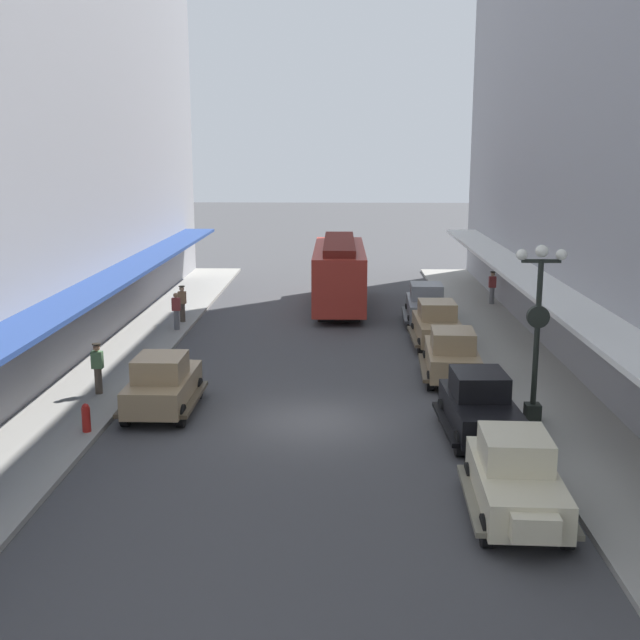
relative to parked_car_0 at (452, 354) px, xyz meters
The scene contains 16 objects.
ground_plane 6.53m from the parked_car_0, 135.94° to the right, with size 200.00×200.00×0.00m, color #424244.
sidewalk_left 12.98m from the parked_car_0, 159.69° to the right, with size 3.00×60.00×0.15m, color #99968E.
sidewalk_right 5.40m from the parked_car_0, 57.59° to the right, with size 3.00×60.00×0.15m, color #99968E.
parked_car_0 is the anchor object (origin of this frame).
parked_car_1 10.66m from the parked_car_0, 90.12° to the right, with size 2.25×4.30×1.84m.
parked_car_2 5.68m from the parked_car_0, 89.72° to the right, with size 2.27×4.31×1.84m.
parked_car_3 4.87m from the parked_car_0, 89.34° to the left, with size 2.17×4.27×1.84m.
parked_car_4 9.23m from the parked_car_0, 89.66° to the left, with size 2.26×4.30×1.84m.
parked_car_5 10.04m from the parked_car_0, 157.95° to the right, with size 2.16×4.27×1.84m.
streetcar 13.58m from the parked_car_0, 107.20° to the left, with size 2.58×9.62×3.46m.
lamp_post_with_clock 5.37m from the parked_car_0, 69.30° to the right, with size 1.42×0.44×5.16m.
fire_hydrant 12.52m from the parked_car_0, 151.50° to the right, with size 0.24×0.24×0.82m.
pedestrian_0 11.97m from the parked_car_0, 168.38° to the right, with size 0.36×0.28×1.67m.
pedestrian_1 13.17m from the parked_car_0, 147.62° to the left, with size 0.36×0.24×1.64m.
pedestrian_2 14.03m from the parked_car_0, 74.09° to the left, with size 0.36×0.28×1.67m.
pedestrian_3 14.15m from the parked_car_0, 142.22° to the left, with size 0.36×0.28×1.67m.
Camera 1 is at (0.83, -22.56, 7.91)m, focal length 44.81 mm.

